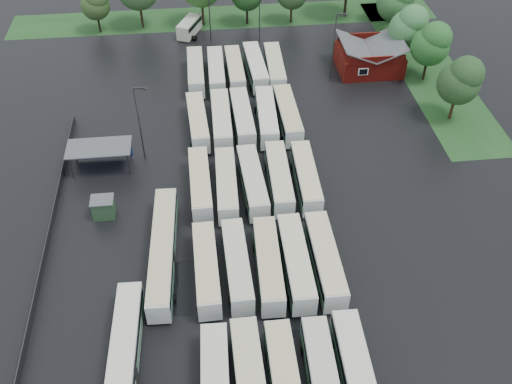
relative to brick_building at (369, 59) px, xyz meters
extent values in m
plane|color=black|center=(-24.00, -42.77, -1.87)|extent=(160.00, 160.00, 0.00)
cube|color=maroon|center=(0.00, 0.03, -0.17)|extent=(10.00, 8.00, 3.40)
cube|color=#4C4F51|center=(-2.50, 0.03, 2.43)|extent=(5.07, 8.60, 2.19)
cube|color=#4C4F51|center=(2.50, 0.03, 2.43)|extent=(5.07, 8.60, 2.19)
cube|color=maroon|center=(0.00, -3.97, 2.03)|extent=(9.00, 0.20, 1.20)
cube|color=silver|center=(-2.00, -4.02, 0.13)|extent=(1.60, 0.12, 1.20)
cylinder|color=#2D2D30|center=(-44.80, -22.77, -0.17)|extent=(0.16, 0.16, 3.40)
cylinder|color=#2D2D30|center=(-37.60, -22.77, -0.17)|extent=(0.16, 0.16, 3.40)
cylinder|color=#2D2D30|center=(-44.80, -19.57, -0.17)|extent=(0.16, 0.16, 3.40)
cylinder|color=#2D2D30|center=(-37.60, -19.57, -0.17)|extent=(0.16, 0.16, 3.40)
cube|color=#4C4F51|center=(-41.20, -21.17, 1.63)|extent=(8.20, 4.20, 0.15)
cube|color=navy|center=(-41.20, -19.27, -0.27)|extent=(7.60, 0.08, 2.60)
cube|color=#244327|center=(-40.20, -30.17, -0.62)|extent=(2.50, 2.00, 2.50)
cube|color=#4C4F51|center=(-40.20, -30.17, 0.69)|extent=(2.70, 2.20, 0.12)
cube|color=#1D481B|center=(-22.00, 22.03, -1.86)|extent=(80.00, 10.00, 0.01)
cube|color=#1D481B|center=(10.00, 0.03, -1.86)|extent=(10.00, 50.00, 0.01)
cube|color=#2D2D30|center=(-46.20, -34.77, -1.27)|extent=(0.10, 50.00, 1.20)
cube|color=silver|center=(-28.30, -55.17, 1.33)|extent=(2.77, 11.51, 0.12)
cylinder|color=black|center=(-28.30, -51.40, -1.42)|extent=(2.51, 0.94, 0.94)
cube|color=silver|center=(-25.22, -55.03, -0.03)|extent=(2.65, 12.13, 2.77)
cube|color=black|center=(-25.22, -55.03, 0.53)|extent=(2.71, 11.65, 0.89)
cube|color=beige|center=(-25.22, -55.03, 1.41)|extent=(2.55, 11.76, 0.12)
cylinder|color=black|center=(-25.22, -51.16, -1.41)|extent=(2.57, 0.97, 0.97)
cube|color=silver|center=(-22.17, -55.36, -0.09)|extent=(2.48, 11.66, 2.67)
cube|color=black|center=(-22.17, -55.36, 0.44)|extent=(2.54, 11.20, 0.85)
cube|color=beige|center=(-22.17, -55.36, 1.29)|extent=(2.39, 11.31, 0.12)
cylinder|color=black|center=(-22.17, -51.63, -1.43)|extent=(2.48, 0.93, 0.93)
cube|color=silver|center=(-18.76, -55.23, -0.12)|extent=(2.79, 11.55, 2.63)
cube|color=black|center=(-18.76, -55.23, 0.41)|extent=(2.83, 11.09, 0.84)
cube|color=#25703C|center=(-18.76, -55.23, -0.70)|extent=(2.83, 11.32, 0.58)
cube|color=beige|center=(-18.76, -55.23, 1.24)|extent=(2.68, 11.20, 0.11)
cylinder|color=black|center=(-18.76, -51.56, -1.44)|extent=(2.44, 0.92, 0.92)
cube|color=silver|center=(-15.69, -55.08, -0.06)|extent=(2.81, 11.93, 2.72)
cube|color=black|center=(-15.69, -55.08, 0.48)|extent=(2.86, 11.46, 0.87)
cube|color=#215E35|center=(-15.69, -55.08, -0.66)|extent=(2.86, 11.70, 0.60)
cube|color=silver|center=(-15.69, -55.08, 1.35)|extent=(2.71, 11.57, 0.12)
cylinder|color=black|center=(-15.69, -51.28, -1.42)|extent=(2.52, 0.95, 0.95)
cube|color=silver|center=(-28.45, -41.37, -0.13)|extent=(2.58, 11.48, 2.62)
cube|color=black|center=(-28.45, -41.37, 0.40)|extent=(2.63, 11.02, 0.84)
cube|color=#26663D|center=(-28.45, -41.37, -0.70)|extent=(2.62, 11.25, 0.58)
cube|color=beige|center=(-28.45, -41.37, 1.23)|extent=(2.48, 11.13, 0.11)
cylinder|color=black|center=(-28.45, -45.03, -1.44)|extent=(2.43, 0.91, 0.91)
cylinder|color=black|center=(-28.45, -37.71, -1.44)|extent=(2.43, 0.91, 0.91)
cube|color=silver|center=(-25.19, -41.22, -0.13)|extent=(2.63, 11.48, 2.62)
cube|color=black|center=(-25.19, -41.22, 0.40)|extent=(2.68, 11.02, 0.84)
cube|color=#226837|center=(-25.19, -41.22, -0.70)|extent=(2.67, 11.25, 0.58)
cube|color=beige|center=(-25.19, -41.22, 1.23)|extent=(2.53, 11.13, 0.11)
cylinder|color=black|center=(-25.19, -44.88, -1.44)|extent=(2.43, 0.91, 0.91)
cylinder|color=black|center=(-25.19, -37.56, -1.44)|extent=(2.43, 0.91, 0.91)
cube|color=silver|center=(-21.88, -41.56, -0.08)|extent=(2.84, 11.83, 2.69)
cube|color=black|center=(-21.88, -41.56, 0.46)|extent=(2.88, 11.36, 0.86)
cube|color=#2A6A3E|center=(-21.88, -41.56, -0.67)|extent=(2.88, 11.60, 0.59)
cube|color=beige|center=(-21.88, -41.56, 1.32)|extent=(2.73, 11.48, 0.12)
cylinder|color=black|center=(-21.88, -45.32, -1.42)|extent=(2.50, 0.94, 0.94)
cylinder|color=black|center=(-21.88, -37.80, -1.42)|extent=(2.50, 0.94, 0.94)
cube|color=silver|center=(-18.93, -41.57, -0.04)|extent=(2.58, 12.02, 2.75)
cube|color=black|center=(-18.93, -41.57, 0.51)|extent=(2.63, 11.54, 0.88)
cube|color=#166235|center=(-18.93, -41.57, -0.65)|extent=(2.62, 11.78, 0.61)
cube|color=beige|center=(-18.93, -41.57, 1.39)|extent=(2.47, 11.66, 0.12)
cylinder|color=black|center=(-18.93, -45.41, -1.42)|extent=(2.55, 0.96, 0.96)
cylinder|color=black|center=(-18.93, -37.73, -1.42)|extent=(2.55, 0.96, 0.96)
cube|color=silver|center=(-15.78, -41.58, -0.04)|extent=(2.54, 12.03, 2.76)
cube|color=black|center=(-15.78, -41.58, 0.51)|extent=(2.59, 11.55, 0.88)
cube|color=#236D39|center=(-15.78, -41.58, -0.64)|extent=(2.59, 11.79, 0.61)
cube|color=beige|center=(-15.78, -41.58, 1.39)|extent=(2.43, 11.67, 0.12)
cylinder|color=black|center=(-15.78, -45.42, -1.41)|extent=(2.56, 0.96, 0.96)
cylinder|color=black|center=(-15.78, -37.73, -1.41)|extent=(2.56, 0.96, 0.96)
cube|color=silver|center=(-28.57, -27.72, -0.11)|extent=(2.59, 11.60, 2.65)
cube|color=black|center=(-28.57, -27.72, 0.42)|extent=(2.64, 11.14, 0.85)
cube|color=#29653C|center=(-28.57, -27.72, -0.69)|extent=(2.64, 11.37, 0.58)
cube|color=beige|center=(-28.57, -27.72, 1.27)|extent=(2.49, 11.26, 0.12)
cylinder|color=black|center=(-28.57, -31.42, -1.43)|extent=(2.46, 0.93, 0.93)
cylinder|color=black|center=(-28.57, -24.02, -1.43)|extent=(2.46, 0.93, 0.93)
cube|color=silver|center=(-25.38, -28.24, -0.10)|extent=(2.74, 11.70, 2.67)
cube|color=black|center=(-25.38, -28.24, 0.44)|extent=(2.79, 11.24, 0.85)
cube|color=#23683A|center=(-25.38, -28.24, -0.68)|extent=(2.78, 11.47, 0.59)
cube|color=beige|center=(-25.38, -28.24, 1.29)|extent=(2.63, 11.35, 0.12)
cylinder|color=black|center=(-25.38, -31.97, -1.43)|extent=(2.47, 0.93, 0.93)
cylinder|color=black|center=(-25.38, -24.52, -1.43)|extent=(2.47, 0.93, 0.93)
cube|color=silver|center=(-22.13, -28.07, -0.08)|extent=(2.95, 11.83, 2.69)
cube|color=black|center=(-22.13, -28.07, 0.46)|extent=(2.99, 11.36, 0.86)
cube|color=#25653D|center=(-22.13, -28.07, -0.67)|extent=(2.99, 11.60, 0.59)
cube|color=beige|center=(-22.13, -28.07, 1.31)|extent=(2.84, 11.47, 0.12)
cylinder|color=black|center=(-22.13, -31.83, -1.43)|extent=(2.49, 0.94, 0.94)
cylinder|color=black|center=(-22.13, -24.32, -1.43)|extent=(2.49, 0.94, 0.94)
cube|color=silver|center=(-18.77, -27.75, -0.07)|extent=(2.77, 11.89, 2.71)
cube|color=black|center=(-18.77, -27.75, 0.47)|extent=(2.82, 11.42, 0.87)
cube|color=#2C6A3F|center=(-18.77, -27.75, -0.66)|extent=(2.81, 11.65, 0.60)
cube|color=beige|center=(-18.77, -27.75, 1.34)|extent=(2.66, 11.53, 0.12)
cylinder|color=black|center=(-18.77, -31.54, -1.42)|extent=(2.51, 0.95, 0.95)
cylinder|color=black|center=(-18.77, -23.97, -1.42)|extent=(2.51, 0.95, 0.95)
cube|color=silver|center=(-15.41, -27.95, -0.09)|extent=(2.73, 11.71, 2.67)
cube|color=black|center=(-15.41, -27.95, 0.44)|extent=(2.77, 11.24, 0.85)
cube|color=#296D3F|center=(-15.41, -27.95, -0.68)|extent=(2.77, 11.47, 0.59)
cube|color=beige|center=(-15.41, -27.95, 1.29)|extent=(2.62, 11.35, 0.12)
cylinder|color=black|center=(-15.41, -31.68, -1.43)|extent=(2.48, 0.93, 0.93)
cylinder|color=black|center=(-15.41, -24.22, -1.43)|extent=(2.48, 0.93, 0.93)
cube|color=silver|center=(-28.41, -14.43, -0.11)|extent=(2.98, 11.65, 2.64)
cube|color=black|center=(-28.41, -14.43, 0.42)|extent=(3.01, 11.19, 0.85)
cube|color=#1D6734|center=(-28.41, -14.43, -0.69)|extent=(3.02, 11.42, 0.58)
cube|color=beige|center=(-28.41, -14.43, 1.26)|extent=(2.87, 11.30, 0.12)
cylinder|color=black|center=(-28.41, -18.13, -1.43)|extent=(2.45, 0.92, 0.92)
cylinder|color=black|center=(-28.41, -10.74, -1.43)|extent=(2.45, 0.92, 0.92)
cube|color=silver|center=(-25.09, -14.53, -0.03)|extent=(2.68, 12.11, 2.77)
cube|color=black|center=(-25.09, -14.53, 0.52)|extent=(2.74, 11.63, 0.89)
cube|color=#246E41|center=(-25.09, -14.53, -0.64)|extent=(2.73, 11.87, 0.61)
cube|color=beige|center=(-25.09, -14.53, 1.41)|extent=(2.58, 11.75, 0.12)
cylinder|color=black|center=(-25.09, -18.40, -1.41)|extent=(2.57, 0.97, 0.97)
cylinder|color=black|center=(-25.09, -10.67, -1.41)|extent=(2.57, 0.97, 0.97)
cube|color=silver|center=(-22.09, -14.22, -0.06)|extent=(2.69, 11.92, 2.72)
cube|color=black|center=(-22.09, -14.22, 0.48)|extent=(2.74, 11.44, 0.87)
cube|color=#2A5E3C|center=(-22.09, -14.22, -0.66)|extent=(2.74, 11.68, 0.60)
cube|color=beige|center=(-22.09, -14.22, 1.35)|extent=(2.59, 11.56, 0.12)
cylinder|color=black|center=(-22.09, -18.02, -1.42)|extent=(2.52, 0.95, 0.95)
cylinder|color=black|center=(-22.09, -10.42, -1.42)|extent=(2.52, 0.95, 0.95)
cube|color=silver|center=(-18.67, -14.42, -0.03)|extent=(3.07, 12.16, 2.76)
cube|color=black|center=(-18.67, -14.42, 0.52)|extent=(3.11, 11.69, 0.88)
cube|color=#245F3A|center=(-18.67, -14.42, -0.64)|extent=(3.11, 11.93, 0.61)
cube|color=silver|center=(-18.67, -14.42, 1.40)|extent=(2.95, 11.80, 0.12)
cylinder|color=black|center=(-18.67, -18.28, -1.41)|extent=(2.56, 0.96, 0.96)
cylinder|color=black|center=(-18.67, -10.56, -1.41)|extent=(2.56, 0.96, 0.96)
cube|color=silver|center=(-15.62, -14.28, -0.04)|extent=(2.63, 12.06, 2.76)
cube|color=black|center=(-15.62, -14.28, 0.52)|extent=(2.68, 11.58, 0.88)
cube|color=#2B603E|center=(-15.62, -14.28, -0.64)|extent=(2.68, 11.82, 0.61)
cube|color=beige|center=(-15.62, -14.28, 1.39)|extent=(2.52, 11.70, 0.12)
cylinder|color=black|center=(-15.62, -18.14, -1.41)|extent=(2.56, 0.96, 0.96)
cylinder|color=black|center=(-15.62, -10.43, -1.41)|extent=(2.56, 0.96, 0.96)
cube|color=silver|center=(-28.25, -0.75, -0.09)|extent=(2.48, 11.69, 2.68)
cube|color=black|center=(-28.25, -0.75, 0.45)|extent=(2.54, 11.22, 0.86)
cube|color=#28683B|center=(-28.25, -0.75, -0.68)|extent=(2.53, 11.45, 0.59)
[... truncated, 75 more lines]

